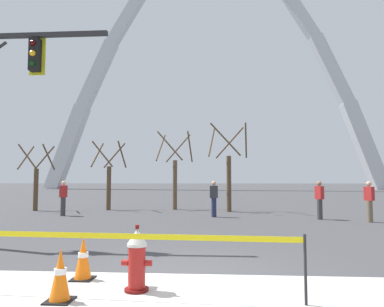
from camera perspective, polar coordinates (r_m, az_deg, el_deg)
ground_plane at (r=6.49m, az=-1.38°, el=-19.22°), size 240.00×240.00×0.00m
fire_hydrant at (r=5.62m, az=-8.91°, el=-16.65°), size 0.46×0.48×0.99m
caution_tape_barrier at (r=5.34m, az=-11.33°, el=-15.30°), size 5.14×0.34×0.94m
traffic_cone_by_hydrant at (r=5.45m, az=-20.58°, el=-18.00°), size 0.36×0.36×0.73m
traffic_cone_mid_sidewalk at (r=6.43m, az=-17.23°, el=-15.89°), size 0.36×0.36×0.73m
monument_arch at (r=59.28m, az=3.21°, el=12.58°), size 54.99×2.20×41.95m
tree_far_left at (r=20.50m, az=-23.96°, el=-4.13°), size 1.63×1.64×3.51m
tree_left_mid at (r=19.72m, az=-13.34°, el=-4.11°), size 1.72×1.73×3.72m
tree_center_left at (r=19.47m, az=-2.80°, el=-3.51°), size 1.96×1.97×4.26m
tree_center_right at (r=18.28m, az=5.97°, el=-3.11°), size 2.07×2.08×4.50m
pedestrian_walking_left at (r=15.48m, az=26.81°, el=-6.91°), size 0.35×0.39×1.59m
pedestrian_standing_center at (r=15.75m, az=3.57°, el=-7.28°), size 0.36×0.24×1.59m
pedestrian_walking_right at (r=15.72m, az=19.97°, el=-7.05°), size 0.34×0.39×1.59m
pedestrian_near_trees at (r=17.27m, az=-20.15°, el=-6.76°), size 0.26×0.37×1.59m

